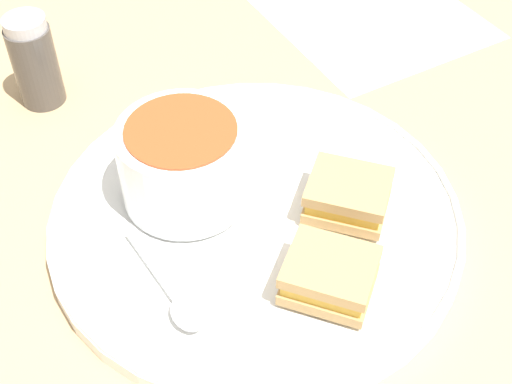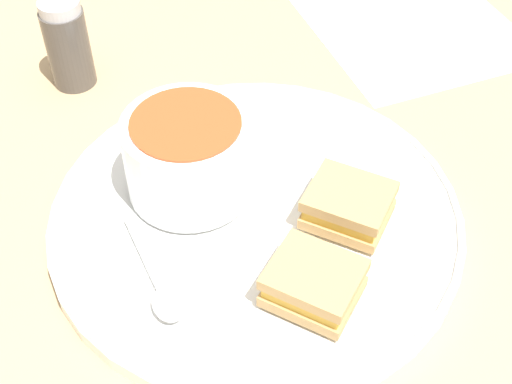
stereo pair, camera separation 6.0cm
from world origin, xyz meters
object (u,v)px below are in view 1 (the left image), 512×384
at_px(sandwich_half_far, 348,195).
at_px(salt_shaker, 35,61).
at_px(soup_bowl, 184,163).
at_px(sandwich_half_near, 330,275).
at_px(spoon, 182,306).

xyz_separation_m(sandwich_half_far, salt_shaker, (-0.18, 0.29, 0.01)).
xyz_separation_m(soup_bowl, salt_shaker, (-0.07, 0.21, -0.01)).
xyz_separation_m(sandwich_half_near, salt_shaker, (-0.13, 0.36, 0.01)).
bearing_deg(salt_shaker, soup_bowl, -72.00).
distance_m(soup_bowl, sandwich_half_near, 0.16).
bearing_deg(sandwich_half_far, soup_bowl, 144.90).
bearing_deg(spoon, sandwich_half_near, 66.19).
bearing_deg(spoon, soup_bowl, 148.40).
distance_m(spoon, sandwich_half_near, 0.12).
height_order(spoon, sandwich_half_far, sandwich_half_far).
bearing_deg(sandwich_half_near, soup_bowl, 111.12).
relative_size(soup_bowl, salt_shaker, 1.12).
height_order(soup_bowl, salt_shaker, salt_shaker).
xyz_separation_m(soup_bowl, sandwich_half_near, (0.06, -0.14, -0.02)).
xyz_separation_m(spoon, sandwich_half_near, (0.11, -0.04, 0.01)).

